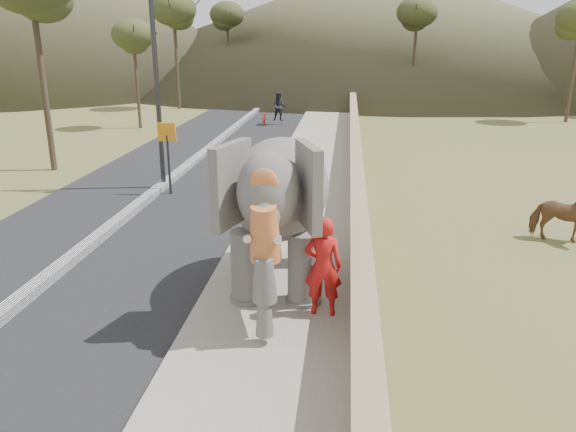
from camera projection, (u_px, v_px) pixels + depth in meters
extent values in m
plane|color=olive|center=(252.00, 388.00, 8.48)|extent=(160.00, 160.00, 0.00)
cube|color=black|center=(152.00, 197.00, 18.44)|extent=(7.00, 120.00, 0.03)
cube|color=black|center=(152.00, 194.00, 18.41)|extent=(0.35, 120.00, 0.22)
cube|color=#9E9687|center=(304.00, 200.00, 17.92)|extent=(3.00, 120.00, 0.15)
cube|color=tan|center=(356.00, 187.00, 17.61)|extent=(0.30, 120.00, 1.10)
cylinder|color=#313136|center=(156.00, 70.00, 18.37)|extent=(0.16, 0.16, 8.00)
cylinder|color=#2D2D33|center=(169.00, 165.00, 18.47)|extent=(0.08, 0.08, 2.00)
cube|color=orange|center=(167.00, 132.00, 18.13)|extent=(0.60, 0.05, 0.60)
imported|color=brown|center=(564.00, 217.00, 14.31)|extent=(1.69, 1.06, 1.32)
imported|color=silver|center=(547.00, 97.00, 41.20)|extent=(4.42, 2.27, 1.44)
cone|color=brown|center=(379.00, 20.00, 72.08)|extent=(80.00, 80.00, 14.00)
imported|color=red|center=(323.00, 266.00, 10.17)|extent=(0.69, 0.45, 1.89)
imported|color=maroon|center=(265.00, 118.00, 33.20)|extent=(0.71, 1.60, 0.81)
imported|color=black|center=(279.00, 107.00, 32.90)|extent=(0.88, 0.72, 1.68)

